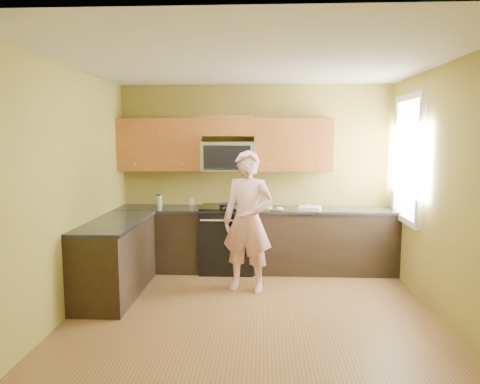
# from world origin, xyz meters

# --- Properties ---
(floor) EXTENTS (4.00, 4.00, 0.00)m
(floor) POSITION_xyz_m (0.00, 0.00, 0.00)
(floor) COLOR brown
(floor) RESTS_ON ground
(ceiling) EXTENTS (4.00, 4.00, 0.00)m
(ceiling) POSITION_xyz_m (0.00, 0.00, 2.70)
(ceiling) COLOR white
(ceiling) RESTS_ON ground
(wall_back) EXTENTS (4.00, 0.00, 4.00)m
(wall_back) POSITION_xyz_m (0.00, 2.00, 1.35)
(wall_back) COLOR olive
(wall_back) RESTS_ON ground
(wall_front) EXTENTS (4.00, 0.00, 4.00)m
(wall_front) POSITION_xyz_m (0.00, -2.00, 1.35)
(wall_front) COLOR olive
(wall_front) RESTS_ON ground
(wall_left) EXTENTS (0.00, 4.00, 4.00)m
(wall_left) POSITION_xyz_m (-2.00, 0.00, 1.35)
(wall_left) COLOR olive
(wall_left) RESTS_ON ground
(wall_right) EXTENTS (0.00, 4.00, 4.00)m
(wall_right) POSITION_xyz_m (2.00, 0.00, 1.35)
(wall_right) COLOR olive
(wall_right) RESTS_ON ground
(cabinet_back_run) EXTENTS (4.00, 0.60, 0.88)m
(cabinet_back_run) POSITION_xyz_m (0.00, 1.70, 0.44)
(cabinet_back_run) COLOR black
(cabinet_back_run) RESTS_ON floor
(cabinet_left_run) EXTENTS (0.60, 1.60, 0.88)m
(cabinet_left_run) POSITION_xyz_m (-1.70, 0.60, 0.44)
(cabinet_left_run) COLOR black
(cabinet_left_run) RESTS_ON floor
(countertop_back) EXTENTS (4.00, 0.62, 0.04)m
(countertop_back) POSITION_xyz_m (0.00, 1.69, 0.90)
(countertop_back) COLOR black
(countertop_back) RESTS_ON cabinet_back_run
(countertop_left) EXTENTS (0.62, 1.60, 0.04)m
(countertop_left) POSITION_xyz_m (-1.69, 0.60, 0.90)
(countertop_left) COLOR black
(countertop_left) RESTS_ON cabinet_left_run
(stove) EXTENTS (0.76, 0.65, 0.95)m
(stove) POSITION_xyz_m (-0.40, 1.68, 0.47)
(stove) COLOR black
(stove) RESTS_ON floor
(microwave) EXTENTS (0.76, 0.40, 0.42)m
(microwave) POSITION_xyz_m (-0.40, 1.80, 1.45)
(microwave) COLOR silver
(microwave) RESTS_ON wall_back
(upper_cab_left) EXTENTS (1.22, 0.33, 0.75)m
(upper_cab_left) POSITION_xyz_m (-1.39, 1.83, 1.45)
(upper_cab_left) COLOR brown
(upper_cab_left) RESTS_ON wall_back
(upper_cab_right) EXTENTS (1.12, 0.33, 0.75)m
(upper_cab_right) POSITION_xyz_m (0.54, 1.83, 1.45)
(upper_cab_right) COLOR brown
(upper_cab_right) RESTS_ON wall_back
(upper_cab_over_mw) EXTENTS (0.76, 0.33, 0.30)m
(upper_cab_over_mw) POSITION_xyz_m (-0.40, 1.83, 2.10)
(upper_cab_over_mw) COLOR brown
(upper_cab_over_mw) RESTS_ON wall_back
(window) EXTENTS (0.06, 1.06, 1.66)m
(window) POSITION_xyz_m (1.98, 1.20, 1.65)
(window) COLOR white
(window) RESTS_ON wall_right
(woman) EXTENTS (0.74, 0.58, 1.77)m
(woman) POSITION_xyz_m (-0.08, 0.86, 0.89)
(woman) COLOR #F47A7C
(woman) RESTS_ON floor
(frying_pan) EXTENTS (0.38, 0.54, 0.06)m
(frying_pan) POSITION_xyz_m (-0.36, 1.50, 0.95)
(frying_pan) COLOR black
(frying_pan) RESTS_ON stove
(butter_tub) EXTENTS (0.11, 0.11, 0.08)m
(butter_tub) POSITION_xyz_m (0.19, 1.60, 0.92)
(butter_tub) COLOR #FFF543
(butter_tub) RESTS_ON countertop_back
(toast_slice) EXTENTS (0.12, 0.12, 0.01)m
(toast_slice) POSITION_xyz_m (0.27, 1.49, 0.93)
(toast_slice) COLOR #B27F47
(toast_slice) RESTS_ON countertop_back
(napkin_a) EXTENTS (0.11, 0.12, 0.06)m
(napkin_a) POSITION_xyz_m (0.34, 1.45, 0.95)
(napkin_a) COLOR silver
(napkin_a) RESTS_ON countertop_back
(napkin_b) EXTENTS (0.15, 0.16, 0.07)m
(napkin_b) POSITION_xyz_m (0.76, 1.70, 0.95)
(napkin_b) COLOR silver
(napkin_b) RESTS_ON countertop_back
(dish_towel) EXTENTS (0.35, 0.30, 0.05)m
(dish_towel) POSITION_xyz_m (0.77, 1.56, 0.95)
(dish_towel) COLOR white
(dish_towel) RESTS_ON countertop_back
(travel_mug) EXTENTS (0.09, 0.09, 0.17)m
(travel_mug) POSITION_xyz_m (-1.43, 1.85, 0.92)
(travel_mug) COLOR silver
(travel_mug) RESTS_ON countertop_back
(glass_a) EXTENTS (0.08, 0.08, 0.12)m
(glass_a) POSITION_xyz_m (-1.39, 1.73, 0.98)
(glass_a) COLOR silver
(glass_a) RESTS_ON countertop_back
(glass_b) EXTENTS (0.09, 0.09, 0.12)m
(glass_b) POSITION_xyz_m (-0.94, 1.83, 0.98)
(glass_b) COLOR silver
(glass_b) RESTS_ON countertop_back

